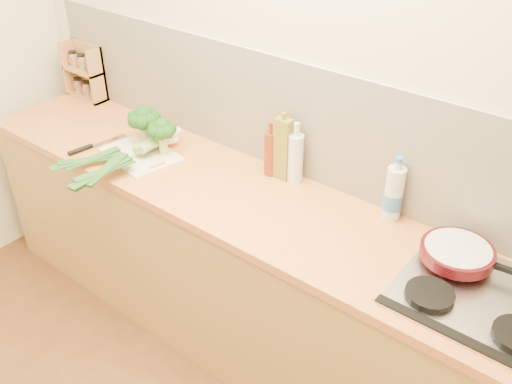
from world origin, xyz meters
TOP-DOWN VIEW (x-y plane):
  - room_shell at (0.00, 1.49)m, footprint 3.50×3.50m
  - counter at (0.00, 1.20)m, footprint 3.20×0.62m
  - gas_hob at (1.02, 1.20)m, footprint 0.58×0.50m
  - chopping_board at (-0.67, 1.15)m, footprint 0.42×0.34m
  - broccoli_left at (-0.74, 1.25)m, footprint 0.17×0.17m
  - broccoli_right at (-0.58, 1.22)m, footprint 0.14×0.14m
  - leek_front at (-0.71, 1.11)m, footprint 0.29×0.60m
  - leek_mid at (-0.64, 1.09)m, footprint 0.14×0.65m
  - leek_back at (-0.61, 1.10)m, footprint 0.11×0.68m
  - chefs_knife at (-0.93, 1.03)m, footprint 0.08×0.32m
  - skillet at (0.87, 1.31)m, footprint 0.39×0.27m
  - spice_rack at (-1.45, 1.44)m, footprint 0.27×0.11m
  - oil_tin at (-0.01, 1.42)m, footprint 0.08×0.05m
  - glass_bottle at (0.06, 1.43)m, footprint 0.07×0.07m
  - amber_bottle at (-0.07, 1.41)m, footprint 0.06×0.06m
  - water_bottle at (0.54, 1.44)m, footprint 0.08×0.08m

SIDE VIEW (x-z plane):
  - counter at x=0.00m, z-range 0.00..0.90m
  - chopping_board at x=-0.67m, z-range 0.90..0.91m
  - chefs_knife at x=-0.93m, z-range 0.90..0.92m
  - gas_hob at x=1.02m, z-range 0.89..0.93m
  - leek_front at x=-0.71m, z-range 0.91..0.96m
  - leek_mid at x=-0.64m, z-range 0.93..0.97m
  - skillet at x=0.87m, z-range 0.94..0.99m
  - leek_back at x=-0.61m, z-range 0.95..0.99m
  - amber_bottle at x=-0.07m, z-range 0.88..1.14m
  - water_bottle at x=0.54m, z-range 0.88..1.15m
  - glass_bottle at x=0.06m, z-range 0.88..1.17m
  - broccoli_right at x=-0.58m, z-range 0.95..1.13m
  - spice_rack at x=-1.45m, z-range 0.88..1.20m
  - broccoli_left at x=-0.74m, z-range 0.94..1.14m
  - oil_tin at x=-0.01m, z-range 0.89..1.21m
  - room_shell at x=0.00m, z-range -0.58..2.92m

